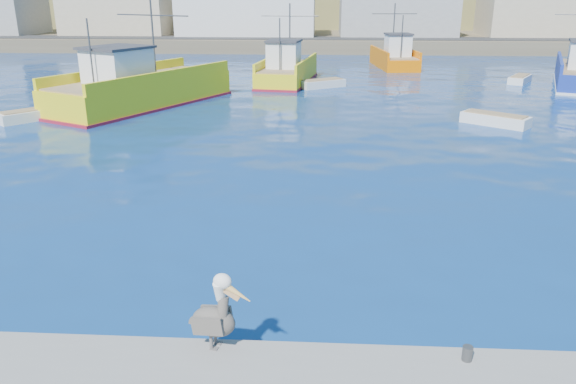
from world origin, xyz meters
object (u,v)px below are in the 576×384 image
object	(u,v)px
boat_orange	(395,57)
skiff_left	(31,116)
skiff_extra	(322,84)
trawler_yellow_a	(140,89)
pelican	(216,316)
trawler_yellow_b	(287,71)
skiff_mid	(495,120)
skiff_far	(520,80)

from	to	relation	value
boat_orange	skiff_left	size ratio (longest dim) A/B	2.45
skiff_extra	boat_orange	bearing A→B (deg)	61.12
trawler_yellow_a	boat_orange	xyz separation A→B (m)	(19.22, 21.57, -0.12)
skiff_left	skiff_extra	xyz separation A→B (m)	(17.15, 13.12, 0.00)
pelican	trawler_yellow_b	bearing A→B (deg)	91.39
skiff_mid	skiff_left	bearing A→B (deg)	-179.27
trawler_yellow_a	trawler_yellow_b	bearing A→B (deg)	50.11
trawler_yellow_b	skiff_extra	xyz separation A→B (m)	(2.96, -2.33, -0.72)
skiff_left	trawler_yellow_a	bearing A→B (deg)	42.00
skiff_far	pelican	size ratio (longest dim) A/B	2.22
skiff_extra	pelican	size ratio (longest dim) A/B	2.31
boat_orange	skiff_mid	xyz separation A→B (m)	(2.63, -25.85, -0.79)
trawler_yellow_b	pelican	bearing A→B (deg)	-88.61
trawler_yellow_b	skiff_mid	distance (m)	19.82
trawler_yellow_b	skiff_left	size ratio (longest dim) A/B	2.87
skiff_left	skiff_extra	bearing A→B (deg)	37.42
boat_orange	skiff_extra	distance (m)	14.95
boat_orange	trawler_yellow_b	bearing A→B (deg)	-133.44
trawler_yellow_b	boat_orange	size ratio (longest dim) A/B	1.17
skiff_mid	skiff_extra	bearing A→B (deg)	127.62
skiff_mid	trawler_yellow_a	bearing A→B (deg)	168.91
skiff_mid	skiff_far	bearing A→B (deg)	67.77
trawler_yellow_a	pelican	world-z (taller)	trawler_yellow_a
trawler_yellow_a	skiff_left	bearing A→B (deg)	-138.00
trawler_yellow_b	skiff_left	distance (m)	20.98
boat_orange	skiff_left	xyz separation A→B (m)	(-24.36, -26.19, -0.79)
skiff_mid	skiff_far	world-z (taller)	skiff_mid
skiff_left	skiff_far	bearing A→B (deg)	26.28
trawler_yellow_a	skiff_mid	world-z (taller)	trawler_yellow_a
boat_orange	skiff_far	xyz separation A→B (m)	(9.28, -9.58, -0.80)
boat_orange	trawler_yellow_a	bearing A→B (deg)	-131.71
skiff_far	boat_orange	bearing A→B (deg)	134.08
skiff_far	skiff_extra	size ratio (longest dim) A/B	0.96
boat_orange	skiff_extra	bearing A→B (deg)	-118.88
trawler_yellow_b	pelican	xyz separation A→B (m)	(0.92, -37.81, 0.22)
skiff_left	pelican	size ratio (longest dim) A/B	2.24
pelican	skiff_extra	bearing A→B (deg)	86.70
trawler_yellow_b	skiff_far	world-z (taller)	trawler_yellow_b
boat_orange	skiff_far	distance (m)	13.36
trawler_yellow_b	skiff_far	distance (m)	19.51
skiff_extra	pelican	xyz separation A→B (m)	(-2.05, -35.49, 0.94)
boat_orange	pelican	xyz separation A→B (m)	(-9.26, -48.56, 0.15)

